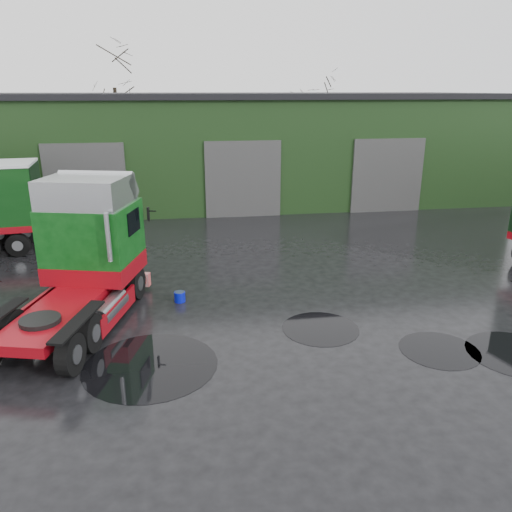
{
  "coord_description": "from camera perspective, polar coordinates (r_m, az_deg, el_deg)",
  "views": [
    {
      "loc": [
        -1.26,
        -12.05,
        6.5
      ],
      "look_at": [
        0.89,
        2.15,
        1.7
      ],
      "focal_mm": 35.0,
      "sensor_mm": 36.0,
      "label": 1
    }
  ],
  "objects": [
    {
      "name": "tree_back_a",
      "position": [
        42.35,
        -15.63,
        15.47
      ],
      "size": [
        4.4,
        4.4,
        9.5
      ],
      "primitive_type": null,
      "color": "black",
      "rests_on": "ground"
    },
    {
      "name": "puddle_0",
      "position": [
        12.93,
        -11.96,
        -12.12
      ],
      "size": [
        3.34,
        3.34,
        0.01
      ],
      "primitive_type": "cylinder",
      "color": "black",
      "rests_on": "ground"
    },
    {
      "name": "ground",
      "position": [
        13.75,
        -2.38,
        -9.75
      ],
      "size": [
        100.0,
        100.0,
        0.0
      ],
      "primitive_type": "plane",
      "color": "black"
    },
    {
      "name": "puddle_1",
      "position": [
        14.54,
        7.38,
        -8.22
      ],
      "size": [
        2.2,
        2.2,
        0.01
      ],
      "primitive_type": "cylinder",
      "color": "black",
      "rests_on": "ground"
    },
    {
      "name": "warehouse",
      "position": [
        32.39,
        -2.87,
        12.54
      ],
      "size": [
        32.4,
        12.4,
        6.3
      ],
      "color": "black",
      "rests_on": "ground"
    },
    {
      "name": "wash_bucket",
      "position": [
        16.29,
        -8.71,
        -4.63
      ],
      "size": [
        0.41,
        0.41,
        0.33
      ],
      "primitive_type": "cylinder",
      "rotation": [
        0.0,
        0.0,
        -0.18
      ],
      "color": "#0810AF",
      "rests_on": "ground"
    },
    {
      "name": "puddle_4",
      "position": [
        14.17,
        20.22,
        -10.05
      ],
      "size": [
        2.07,
        2.07,
        0.01
      ],
      "primitive_type": "cylinder",
      "color": "black",
      "rests_on": "ground"
    },
    {
      "name": "tree_back_b",
      "position": [
        43.62,
        6.57,
        14.76
      ],
      "size": [
        4.4,
        4.4,
        7.5
      ],
      "primitive_type": null,
      "color": "black",
      "rests_on": "ground"
    },
    {
      "name": "hero_tractor",
      "position": [
        14.63,
        -20.97,
        -0.47
      ],
      "size": [
        4.41,
        7.12,
        4.11
      ],
      "primitive_type": null,
      "rotation": [
        0.0,
        0.0,
        -0.26
      ],
      "color": "#0D4713",
      "rests_on": "ground"
    }
  ]
}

